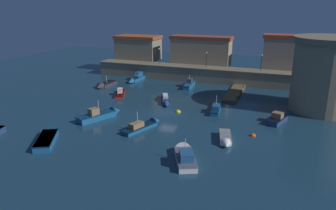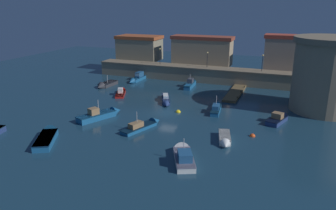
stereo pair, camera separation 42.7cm
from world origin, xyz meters
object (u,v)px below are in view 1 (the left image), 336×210
moored_boat_6 (166,100)px  quay_lamp_0 (159,53)px  mooring_buoy_0 (253,136)px  quay_lamp_1 (206,57)px  fortress_tower (327,74)px  moored_boat_1 (121,92)px  moored_boat_5 (190,84)px  moored_boat_3 (279,118)px  moored_boat_13 (104,85)px  mooring_buoy_1 (178,112)px  moored_boat_9 (48,137)px  moored_boat_8 (184,154)px  moored_boat_10 (137,78)px  moored_boat_0 (102,114)px  moored_boat_7 (226,139)px  moored_boat_4 (216,108)px  quay_lamp_2 (262,60)px  moored_boat_2 (145,125)px

moored_boat_6 → quay_lamp_0: bearing=-178.7°
moored_boat_6 → mooring_buoy_0: bearing=34.0°
quay_lamp_1 → fortress_tower: bearing=-29.6°
moored_boat_1 → moored_boat_5: 13.90m
moored_boat_3 → mooring_buoy_0: (-2.69, -6.73, -0.45)m
moored_boat_13 → mooring_buoy_1: moored_boat_13 is taller
moored_boat_9 → quay_lamp_0: bearing=-27.8°
moored_boat_5 → moored_boat_9: (-8.22, -30.83, -0.14)m
moored_boat_5 → moored_boat_8: 30.94m
moored_boat_8 → moored_boat_10: (-20.26, 30.41, 0.08)m
moored_boat_0 → moored_boat_5: 22.82m
moored_boat_13 → moored_boat_3: bearing=80.0°
moored_boat_7 → moored_boat_13: moored_boat_13 is taller
moored_boat_4 → moored_boat_13: (-23.42, 6.52, -0.07)m
moored_boat_8 → mooring_buoy_1: moored_boat_8 is taller
moored_boat_10 → mooring_buoy_0: bearing=51.8°
fortress_tower → mooring_buoy_0: bearing=-121.6°
moored_boat_1 → moored_boat_6: moored_boat_1 is taller
moored_boat_13 → moored_boat_10: bearing=156.8°
fortress_tower → moored_boat_6: size_ratio=1.67×
moored_boat_3 → quay_lamp_2: bearing=31.5°
moored_boat_2 → mooring_buoy_0: bearing=-61.8°
moored_boat_4 → mooring_buoy_0: bearing=-149.2°
moored_boat_6 → moored_boat_10: moored_boat_10 is taller
fortress_tower → moored_boat_3: fortress_tower is taller
moored_boat_5 → moored_boat_13: bearing=108.1°
moored_boat_2 → moored_boat_8: moored_boat_2 is taller
moored_boat_4 → moored_boat_6: bearing=75.0°
fortress_tower → moored_boat_13: 38.82m
mooring_buoy_1 → moored_boat_4: bearing=29.0°
moored_boat_2 → mooring_buoy_0: moored_boat_2 is taller
moored_boat_4 → moored_boat_7: bearing=-169.3°
quay_lamp_2 → moored_boat_8: 35.43m
moored_boat_9 → mooring_buoy_0: 24.72m
moored_boat_4 → moored_boat_7: moored_boat_4 is taller
moored_boat_2 → moored_boat_9: (-9.10, -7.62, 0.06)m
moored_boat_0 → moored_boat_13: (-9.00, 15.62, -0.15)m
moored_boat_4 → moored_boat_10: bearing=48.7°
quay_lamp_2 → moored_boat_10: 25.22m
moored_boat_13 → moored_boat_0: bearing=33.8°
fortress_tower → moored_boat_3: 10.71m
quay_lamp_0 → moored_boat_5: (8.59, -5.12, -4.67)m
moored_boat_6 → moored_boat_13: bearing=-133.9°
mooring_buoy_0 → mooring_buoy_1: bearing=155.0°
moored_boat_3 → moored_boat_5: moored_boat_5 is taller
moored_boat_5 → moored_boat_6: 11.63m
moored_boat_10 → moored_boat_13: size_ratio=1.29×
quay_lamp_1 → quay_lamp_2: (10.82, 0.00, 0.06)m
moored_boat_7 → moored_boat_10: (-23.49, 24.73, 0.16)m
quay_lamp_1 → moored_boat_0: quay_lamp_1 is taller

